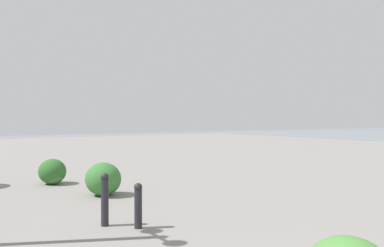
% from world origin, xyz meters
% --- Properties ---
extents(bollard_near, '(0.13, 0.13, 0.71)m').
position_xyz_m(bollard_near, '(4.90, -1.00, 0.37)').
color(bollard_near, '#232328').
rests_on(bollard_near, ground).
extents(bollard_mid, '(0.13, 0.13, 0.84)m').
position_xyz_m(bollard_mid, '(5.31, -0.62, 0.44)').
color(bollard_mid, '#232328').
rests_on(bollard_mid, ground).
extents(shrub_round, '(0.86, 0.77, 0.73)m').
position_xyz_m(shrub_round, '(7.74, -1.49, 0.37)').
color(shrub_round, '#387533').
rests_on(shrub_round, ground).
extents(shrub_wide, '(0.77, 0.69, 0.66)m').
position_xyz_m(shrub_wide, '(9.94, -0.93, 0.33)').
color(shrub_wide, '#2D6628').
rests_on(shrub_wide, ground).
extents(shrub_tall, '(0.63, 0.57, 0.54)m').
position_xyz_m(shrub_tall, '(9.89, -0.94, 0.27)').
color(shrub_tall, '#477F38').
rests_on(shrub_tall, ground).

